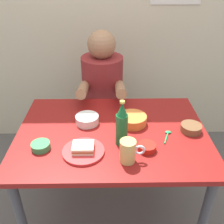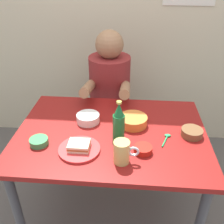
# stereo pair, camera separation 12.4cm
# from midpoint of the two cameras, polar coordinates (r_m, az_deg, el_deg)

# --- Properties ---
(ground_plane) EXTENTS (6.00, 6.00, 0.00)m
(ground_plane) POSITION_cam_midpoint_polar(r_m,az_deg,el_deg) (2.01, -1.88, -21.80)
(ground_plane) COLOR #59544F
(wall_back) EXTENTS (4.40, 0.09, 2.60)m
(wall_back) POSITION_cam_midpoint_polar(r_m,az_deg,el_deg) (2.28, -2.10, 23.50)
(wall_back) COLOR beige
(wall_back) RESTS_ON ground
(dining_table) EXTENTS (1.10, 0.80, 0.74)m
(dining_table) POSITION_cam_midpoint_polar(r_m,az_deg,el_deg) (1.54, -2.29, -7.18)
(dining_table) COLOR maroon
(dining_table) RESTS_ON ground
(stool) EXTENTS (0.34, 0.34, 0.45)m
(stool) POSITION_cam_midpoint_polar(r_m,az_deg,el_deg) (2.23, -3.54, -3.15)
(stool) COLOR #4C4C51
(stool) RESTS_ON ground
(person_seated) EXTENTS (0.33, 0.56, 0.72)m
(person_seated) POSITION_cam_midpoint_polar(r_m,az_deg,el_deg) (2.02, -3.94, 6.50)
(person_seated) COLOR maroon
(person_seated) RESTS_ON stool
(plate_orange) EXTENTS (0.22, 0.22, 0.01)m
(plate_orange) POSITION_cam_midpoint_polar(r_m,az_deg,el_deg) (1.35, -9.07, -8.74)
(plate_orange) COLOR red
(plate_orange) RESTS_ON dining_table
(sandwich) EXTENTS (0.11, 0.09, 0.04)m
(sandwich) POSITION_cam_midpoint_polar(r_m,az_deg,el_deg) (1.33, -9.16, -7.91)
(sandwich) COLOR beige
(sandwich) RESTS_ON plate_orange
(beer_mug) EXTENTS (0.13, 0.08, 0.12)m
(beer_mug) POSITION_cam_midpoint_polar(r_m,az_deg,el_deg) (1.25, 0.79, -8.82)
(beer_mug) COLOR #D1BC66
(beer_mug) RESTS_ON dining_table
(beer_bottle) EXTENTS (0.06, 0.06, 0.26)m
(beer_bottle) POSITION_cam_midpoint_polar(r_m,az_deg,el_deg) (1.33, -0.47, -3.02)
(beer_bottle) COLOR #19602D
(beer_bottle) RESTS_ON dining_table
(soup_bowl_orange) EXTENTS (0.17, 0.17, 0.05)m
(soup_bowl_orange) POSITION_cam_midpoint_polar(r_m,az_deg,el_deg) (1.54, 2.31, -1.69)
(soup_bowl_orange) COLOR orange
(soup_bowl_orange) RESTS_ON dining_table
(rice_bowl_white) EXTENTS (0.14, 0.14, 0.05)m
(rice_bowl_white) POSITION_cam_midpoint_polar(r_m,az_deg,el_deg) (1.56, -7.86, -1.66)
(rice_bowl_white) COLOR silver
(rice_bowl_white) RESTS_ON dining_table
(dip_bowl_green) EXTENTS (0.10, 0.10, 0.03)m
(dip_bowl_green) POSITION_cam_midpoint_polar(r_m,az_deg,el_deg) (1.42, -18.12, -7.25)
(dip_bowl_green) COLOR #388C4C
(dip_bowl_green) RESTS_ON dining_table
(condiment_bowl_brown) EXTENTS (0.12, 0.12, 0.04)m
(condiment_bowl_brown) POSITION_cam_midpoint_polar(r_m,az_deg,el_deg) (1.53, 15.06, -3.47)
(condiment_bowl_brown) COLOR brown
(condiment_bowl_brown) RESTS_ON dining_table
(sambal_bowl_red) EXTENTS (0.10, 0.10, 0.03)m
(sambal_bowl_red) POSITION_cam_midpoint_polar(r_m,az_deg,el_deg) (1.35, 5.21, -7.86)
(sambal_bowl_red) COLOR #B21E14
(sambal_bowl_red) RESTS_ON dining_table
(spoon) EXTENTS (0.06, 0.12, 0.01)m
(spoon) POSITION_cam_midpoint_polar(r_m,az_deg,el_deg) (1.47, 9.95, -5.02)
(spoon) COLOR #26A559
(spoon) RESTS_ON dining_table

